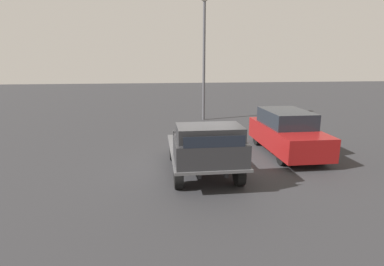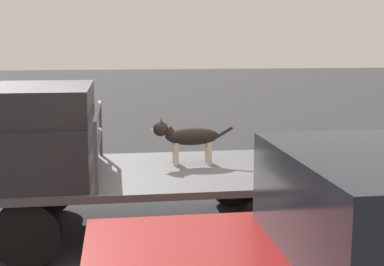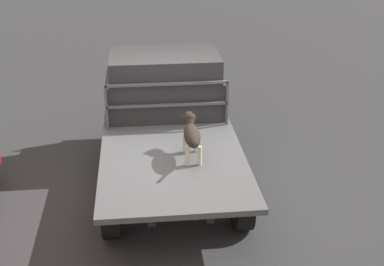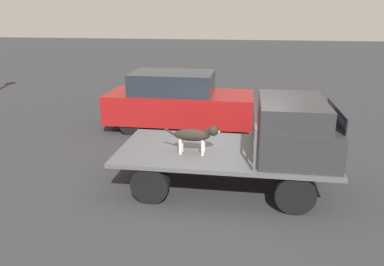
# 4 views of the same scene
# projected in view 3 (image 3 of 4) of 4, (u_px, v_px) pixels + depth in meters

# --- Properties ---
(ground_plane) EXTENTS (80.00, 80.00, 0.00)m
(ground_plane) POSITION_uv_depth(u_px,v_px,m) (171.00, 184.00, 8.48)
(ground_plane) COLOR #2D2D30
(flatbed_truck) EXTENTS (4.10, 2.09, 0.75)m
(flatbed_truck) POSITION_uv_depth(u_px,v_px,m) (170.00, 152.00, 8.25)
(flatbed_truck) COLOR black
(flatbed_truck) RESTS_ON ground
(truck_cab) EXTENTS (1.38, 1.97, 1.03)m
(truck_cab) POSITION_uv_depth(u_px,v_px,m) (165.00, 83.00, 9.12)
(truck_cab) COLOR #28282B
(truck_cab) RESTS_ON flatbed_truck
(truck_headboard) EXTENTS (0.04, 1.97, 0.75)m
(truck_headboard) POSITION_uv_depth(u_px,v_px,m) (167.00, 98.00, 8.46)
(truck_headboard) COLOR #4C4C4F
(truck_headboard) RESTS_ON flatbed_truck
(dog) EXTENTS (1.06, 0.23, 0.59)m
(dog) POSITION_uv_depth(u_px,v_px,m) (191.00, 133.00, 7.57)
(dog) COLOR beige
(dog) RESTS_ON flatbed_truck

